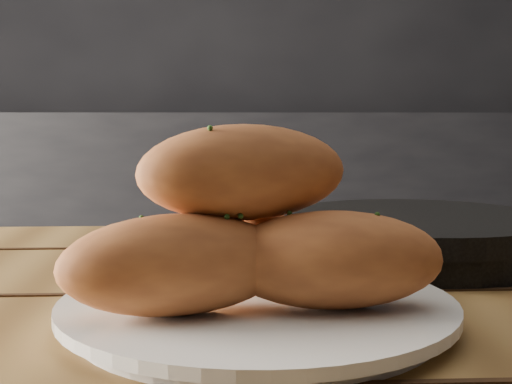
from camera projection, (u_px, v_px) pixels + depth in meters
name	position (u px, v px, depth m)	size (l,w,h in m)	color
counter	(215.00, 236.00, 2.60)	(2.80, 0.60, 0.90)	black
plate	(257.00, 311.00, 0.49)	(0.27, 0.27, 0.02)	white
bread_rolls	(250.00, 234.00, 0.48)	(0.26, 0.21, 0.12)	#BE6A34
skillet	(418.00, 236.00, 0.71)	(0.40, 0.27, 0.05)	black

